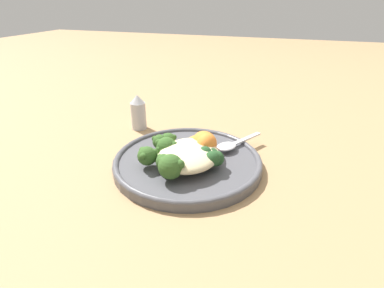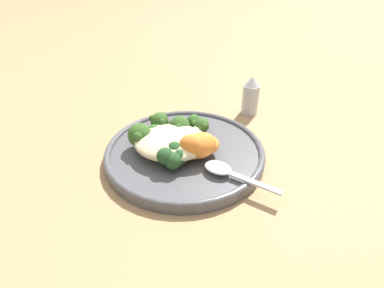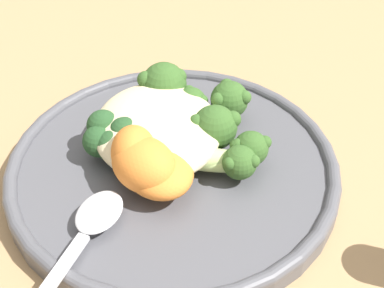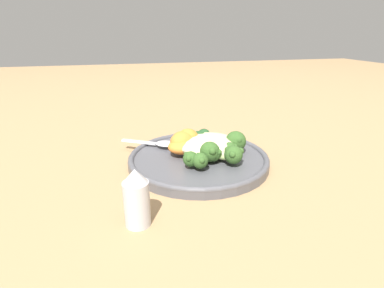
{
  "view_description": "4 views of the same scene",
  "coord_description": "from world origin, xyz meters",
  "px_view_note": "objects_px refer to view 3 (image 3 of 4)",
  "views": [
    {
      "loc": [
        -0.49,
        -0.18,
        0.3
      ],
      "look_at": [
        -0.02,
        -0.03,
        0.06
      ],
      "focal_mm": 28.0,
      "sensor_mm": 36.0,
      "label": 1
    },
    {
      "loc": [
        0.02,
        -0.45,
        0.32
      ],
      "look_at": [
        -0.0,
        -0.03,
        0.04
      ],
      "focal_mm": 28.0,
      "sensor_mm": 36.0,
      "label": 2
    },
    {
      "loc": [
        0.32,
        -0.05,
        0.33
      ],
      "look_at": [
        -0.01,
        0.0,
        0.04
      ],
      "focal_mm": 50.0,
      "sensor_mm": 36.0,
      "label": 3
    },
    {
      "loc": [
        0.14,
        0.52,
        0.26
      ],
      "look_at": [
        -0.0,
        -0.03,
        0.04
      ],
      "focal_mm": 28.0,
      "sensor_mm": 36.0,
      "label": 4
    }
  ],
  "objects_px": {
    "broccoli_stalk_6": "(163,97)",
    "broccoli_stalk_7": "(148,129)",
    "broccoli_stalk_4": "(215,112)",
    "broccoli_stalk_2": "(205,132)",
    "sweet_potato_chunk_1": "(144,165)",
    "quinoa_mound": "(157,128)",
    "broccoli_stalk_0": "(218,161)",
    "sweet_potato_chunk_2": "(134,151)",
    "kale_tuft": "(112,135)",
    "broccoli_stalk_1": "(220,153)",
    "broccoli_stalk_5": "(178,123)",
    "spoon": "(92,223)",
    "broccoli_stalk_3": "(201,133)",
    "plate": "(173,167)",
    "sweet_potato_chunk_0": "(158,168)"
  },
  "relations": [
    {
      "from": "quinoa_mound",
      "to": "broccoli_stalk_3",
      "type": "distance_m",
      "value": 0.04
    },
    {
      "from": "broccoli_stalk_7",
      "to": "broccoli_stalk_2",
      "type": "bearing_deg",
      "value": -121.95
    },
    {
      "from": "plate",
      "to": "quinoa_mound",
      "type": "height_order",
      "value": "quinoa_mound"
    },
    {
      "from": "quinoa_mound",
      "to": "plate",
      "type": "bearing_deg",
      "value": 25.61
    },
    {
      "from": "sweet_potato_chunk_2",
      "to": "sweet_potato_chunk_0",
      "type": "bearing_deg",
      "value": 49.13
    },
    {
      "from": "plate",
      "to": "sweet_potato_chunk_2",
      "type": "height_order",
      "value": "sweet_potato_chunk_2"
    },
    {
      "from": "broccoli_stalk_0",
      "to": "broccoli_stalk_6",
      "type": "xyz_separation_m",
      "value": [
        -0.09,
        -0.04,
        0.01
      ]
    },
    {
      "from": "quinoa_mound",
      "to": "kale_tuft",
      "type": "relative_size",
      "value": 2.56
    },
    {
      "from": "sweet_potato_chunk_1",
      "to": "broccoli_stalk_3",
      "type": "bearing_deg",
      "value": 127.85
    },
    {
      "from": "quinoa_mound",
      "to": "broccoli_stalk_7",
      "type": "distance_m",
      "value": 0.01
    },
    {
      "from": "broccoli_stalk_5",
      "to": "spoon",
      "type": "height_order",
      "value": "broccoli_stalk_5"
    },
    {
      "from": "broccoli_stalk_3",
      "to": "sweet_potato_chunk_0",
      "type": "bearing_deg",
      "value": -159.59
    },
    {
      "from": "broccoli_stalk_4",
      "to": "spoon",
      "type": "relative_size",
      "value": 0.83
    },
    {
      "from": "plate",
      "to": "broccoli_stalk_5",
      "type": "distance_m",
      "value": 0.04
    },
    {
      "from": "sweet_potato_chunk_2",
      "to": "broccoli_stalk_7",
      "type": "bearing_deg",
      "value": 159.65
    },
    {
      "from": "broccoli_stalk_2",
      "to": "sweet_potato_chunk_1",
      "type": "xyz_separation_m",
      "value": [
        0.04,
        -0.05,
        0.0
      ]
    },
    {
      "from": "quinoa_mound",
      "to": "broccoli_stalk_2",
      "type": "xyz_separation_m",
      "value": [
        0.01,
        0.04,
        0.0
      ]
    },
    {
      "from": "broccoli_stalk_1",
      "to": "spoon",
      "type": "bearing_deg",
      "value": -142.31
    },
    {
      "from": "broccoli_stalk_5",
      "to": "sweet_potato_chunk_1",
      "type": "distance_m",
      "value": 0.07
    },
    {
      "from": "broccoli_stalk_5",
      "to": "spoon",
      "type": "distance_m",
      "value": 0.13
    },
    {
      "from": "broccoli_stalk_3",
      "to": "spoon",
      "type": "relative_size",
      "value": 0.68
    },
    {
      "from": "broccoli_stalk_7",
      "to": "broccoli_stalk_4",
      "type": "bearing_deg",
      "value": -89.67
    },
    {
      "from": "broccoli_stalk_4",
      "to": "broccoli_stalk_7",
      "type": "distance_m",
      "value": 0.06
    },
    {
      "from": "broccoli_stalk_6",
      "to": "broccoli_stalk_7",
      "type": "distance_m",
      "value": 0.04
    },
    {
      "from": "broccoli_stalk_7",
      "to": "kale_tuft",
      "type": "bearing_deg",
      "value": 96.44
    },
    {
      "from": "broccoli_stalk_6",
      "to": "broccoli_stalk_7",
      "type": "relative_size",
      "value": 1.58
    },
    {
      "from": "broccoli_stalk_4",
      "to": "spoon",
      "type": "distance_m",
      "value": 0.15
    },
    {
      "from": "broccoli_stalk_7",
      "to": "spoon",
      "type": "bearing_deg",
      "value": 141.43
    },
    {
      "from": "broccoli_stalk_1",
      "to": "sweet_potato_chunk_1",
      "type": "height_order",
      "value": "sweet_potato_chunk_1"
    },
    {
      "from": "broccoli_stalk_3",
      "to": "sweet_potato_chunk_1",
      "type": "bearing_deg",
      "value": -165.38
    },
    {
      "from": "quinoa_mound",
      "to": "sweet_potato_chunk_1",
      "type": "xyz_separation_m",
      "value": [
        0.05,
        -0.02,
        0.0
      ]
    },
    {
      "from": "broccoli_stalk_2",
      "to": "broccoli_stalk_3",
      "type": "distance_m",
      "value": 0.01
    },
    {
      "from": "broccoli_stalk_0",
      "to": "broccoli_stalk_7",
      "type": "xyz_separation_m",
      "value": [
        -0.05,
        -0.05,
        -0.0
      ]
    },
    {
      "from": "sweet_potato_chunk_0",
      "to": "broccoli_stalk_2",
      "type": "bearing_deg",
      "value": 128.99
    },
    {
      "from": "broccoli_stalk_5",
      "to": "kale_tuft",
      "type": "distance_m",
      "value": 0.06
    },
    {
      "from": "broccoli_stalk_1",
      "to": "sweet_potato_chunk_0",
      "type": "xyz_separation_m",
      "value": [
        0.01,
        -0.05,
        0.0
      ]
    },
    {
      "from": "broccoli_stalk_1",
      "to": "broccoli_stalk_2",
      "type": "xyz_separation_m",
      "value": [
        -0.02,
        -0.01,
        0.01
      ]
    },
    {
      "from": "broccoli_stalk_4",
      "to": "broccoli_stalk_1",
      "type": "bearing_deg",
      "value": -133.9
    },
    {
      "from": "broccoli_stalk_5",
      "to": "kale_tuft",
      "type": "xyz_separation_m",
      "value": [
        0.01,
        -0.06,
        0.0
      ]
    },
    {
      "from": "broccoli_stalk_1",
      "to": "spoon",
      "type": "height_order",
      "value": "broccoli_stalk_1"
    },
    {
      "from": "broccoli_stalk_4",
      "to": "spoon",
      "type": "height_order",
      "value": "broccoli_stalk_4"
    },
    {
      "from": "spoon",
      "to": "sweet_potato_chunk_2",
      "type": "bearing_deg",
      "value": 177.01
    },
    {
      "from": "quinoa_mound",
      "to": "broccoli_stalk_4",
      "type": "height_order",
      "value": "broccoli_stalk_4"
    },
    {
      "from": "broccoli_stalk_5",
      "to": "kale_tuft",
      "type": "relative_size",
      "value": 2.16
    },
    {
      "from": "broccoli_stalk_3",
      "to": "sweet_potato_chunk_0",
      "type": "relative_size",
      "value": 1.2
    },
    {
      "from": "broccoli_stalk_5",
      "to": "broccoli_stalk_7",
      "type": "xyz_separation_m",
      "value": [
        0.0,
        -0.03,
        -0.0
      ]
    },
    {
      "from": "broccoli_stalk_7",
      "to": "sweet_potato_chunk_1",
      "type": "height_order",
      "value": "sweet_potato_chunk_1"
    },
    {
      "from": "sweet_potato_chunk_2",
      "to": "kale_tuft",
      "type": "bearing_deg",
      "value": -150.88
    },
    {
      "from": "quinoa_mound",
      "to": "broccoli_stalk_0",
      "type": "relative_size",
      "value": 1.36
    },
    {
      "from": "broccoli_stalk_0",
      "to": "broccoli_stalk_7",
      "type": "relative_size",
      "value": 1.23
    }
  ]
}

